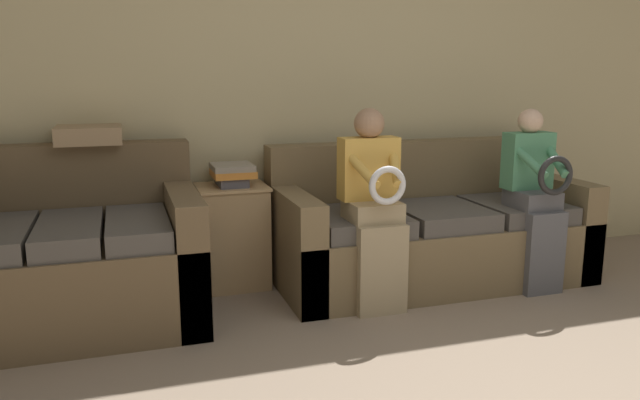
{
  "coord_description": "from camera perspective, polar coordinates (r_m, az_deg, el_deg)",
  "views": [
    {
      "loc": [
        -1.51,
        -1.4,
        1.35
      ],
      "look_at": [
        -0.55,
        1.57,
        0.7
      ],
      "focal_mm": 35.0,
      "sensor_mm": 36.0,
      "label": 1
    }
  ],
  "objects": [
    {
      "name": "couch_main",
      "position": [
        4.15,
        9.84,
        -2.88
      ],
      "size": [
        2.01,
        0.86,
        0.88
      ],
      "color": "brown",
      "rests_on": "ground_plane"
    },
    {
      "name": "child_right_seated",
      "position": [
        4.07,
        19.07,
        0.65
      ],
      "size": [
        0.3,
        0.37,
        1.12
      ],
      "color": "#56565B",
      "rests_on": "ground_plane"
    },
    {
      "name": "couch_side",
      "position": [
        3.65,
        -21.57,
        -5.17
      ],
      "size": [
        1.34,
        0.98,
        0.94
      ],
      "color": "brown",
      "rests_on": "ground_plane"
    },
    {
      "name": "child_left_seated",
      "position": [
        3.54,
        4.96,
        -0.15
      ],
      "size": [
        0.34,
        0.38,
        1.15
      ],
      "color": "tan",
      "rests_on": "ground_plane"
    },
    {
      "name": "side_shelf",
      "position": [
        3.99,
        -7.96,
        -3.17
      ],
      "size": [
        0.43,
        0.39,
        0.65
      ],
      "color": "tan",
      "rests_on": "ground_plane"
    },
    {
      "name": "throw_pillow",
      "position": [
        3.87,
        -20.36,
        5.64
      ],
      "size": [
        0.36,
        0.36,
        0.1
      ],
      "color": "#A38460",
      "rests_on": "couch_side"
    },
    {
      "name": "book_stack",
      "position": [
        3.91,
        -8.03,
        2.38
      ],
      "size": [
        0.26,
        0.3,
        0.14
      ],
      "color": "#4C4C56",
      "rests_on": "side_shelf"
    },
    {
      "name": "wall_back",
      "position": [
        4.32,
        2.63,
        10.72
      ],
      "size": [
        7.04,
        0.06,
        2.55
      ],
      "color": "#C6B789",
      "rests_on": "ground_plane"
    }
  ]
}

